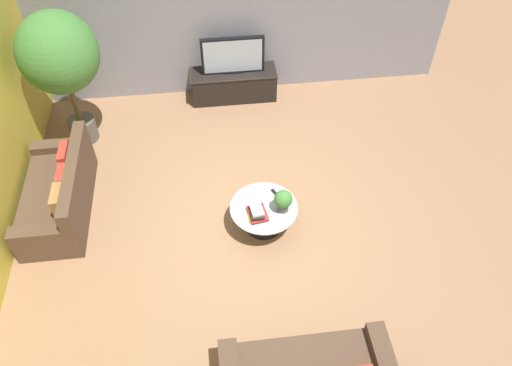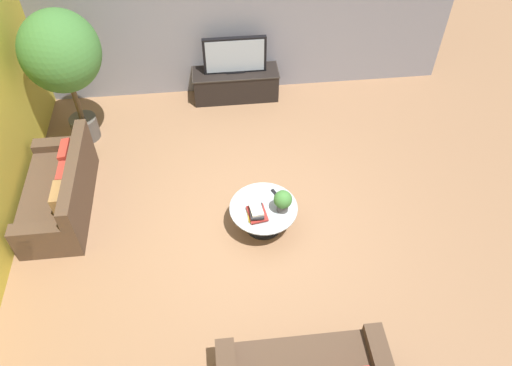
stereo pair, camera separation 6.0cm
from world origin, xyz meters
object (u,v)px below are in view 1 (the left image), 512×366
Objects in this scene: potted_palm_tall at (59,57)px; television at (233,56)px; couch_by_wall at (60,195)px; coffee_table at (264,213)px; media_console at (234,84)px; potted_plant_tabletop at (283,200)px.

television is at bearing 17.61° from potted_palm_tall.
potted_palm_tall is at bearing 175.06° from couch_by_wall.
coffee_table is (0.14, -2.95, -0.58)m from television.
television is 0.58× the size of couch_by_wall.
television reaches higher than couch_by_wall.
couch_by_wall is at bearing -139.02° from television.
couch_by_wall is at bearing -94.94° from potted_palm_tall.
media_console is 3.06m from potted_plant_tabletop.
television is at bearing -90.00° from media_console.
television is 3.54m from couch_by_wall.
potted_plant_tabletop is at bearing -82.87° from television.
potted_plant_tabletop is at bearing -82.88° from media_console.
media_console is 2.92m from potted_palm_tall.
television reaches higher than media_console.
coffee_table is at bearing -87.37° from media_console.
potted_palm_tall is at bearing -162.39° from television.
potted_palm_tall reaches higher than television.
couch_by_wall is at bearing -139.00° from media_console.
couch_by_wall is 5.46× the size of potted_plant_tabletop.
potted_palm_tall reaches higher than media_console.
media_console is at bearing 92.63° from coffee_table.
media_console is 2.96m from coffee_table.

